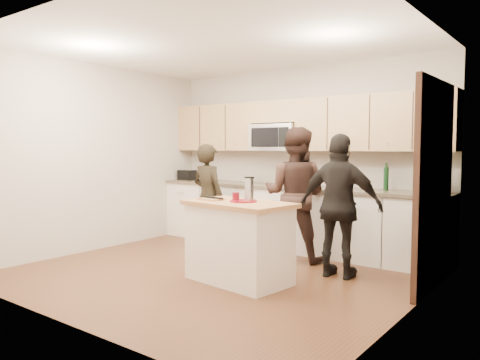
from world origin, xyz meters
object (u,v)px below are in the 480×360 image
Objects in this scene: woman_left at (208,198)px; toaster at (187,175)px; woman_center at (295,194)px; woman_right at (340,206)px; island at (239,241)px.

toaster is at bearing -28.46° from woman_left.
woman_center is (1.30, 0.25, 0.11)m from woman_left.
woman_right is at bearing 141.52° from woman_center.
woman_left is at bearing -1.96° from woman_center.
woman_center is at bearing -12.36° from toaster.
island is 0.72× the size of woman_center.
woman_right reaches higher than island.
woman_left reaches higher than island.
woman_left is 0.93× the size of woman_right.
woman_left is (1.17, -0.79, -0.25)m from toaster.
woman_left is at bearing -8.96° from woman_right.
woman_center reaches higher than woman_left.
woman_left is at bearing 149.69° from island.
woman_center is (2.47, -0.54, -0.14)m from toaster.
island is 0.77× the size of woman_right.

